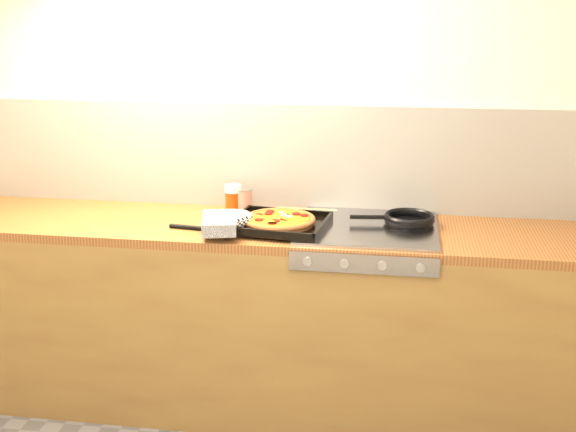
% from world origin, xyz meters
% --- Properties ---
extents(room_shell, '(3.20, 3.20, 3.20)m').
position_xyz_m(room_shell, '(0.00, 1.39, 1.15)').
color(room_shell, white).
rests_on(room_shell, ground).
extents(counter_run, '(3.20, 0.62, 0.90)m').
position_xyz_m(counter_run, '(0.00, 1.10, 0.45)').
color(counter_run, olive).
rests_on(counter_run, ground).
extents(stovetop, '(0.60, 0.56, 0.02)m').
position_xyz_m(stovetop, '(0.45, 1.10, 0.91)').
color(stovetop, '#929297').
rests_on(stovetop, counter_run).
extents(pizza_on_tray, '(0.56, 0.45, 0.07)m').
position_xyz_m(pizza_on_tray, '(0.00, 1.01, 0.94)').
color(pizza_on_tray, black).
rests_on(pizza_on_tray, stovetop).
extents(frying_pan, '(0.39, 0.25, 0.04)m').
position_xyz_m(frying_pan, '(0.62, 1.16, 0.94)').
color(frying_pan, black).
rests_on(frying_pan, stovetop).
extents(tomato_can, '(0.09, 0.09, 0.11)m').
position_xyz_m(tomato_can, '(-0.14, 1.28, 0.96)').
color(tomato_can, '#9F1F0C').
rests_on(tomato_can, counter_run).
extents(juice_glass, '(0.10, 0.10, 0.13)m').
position_xyz_m(juice_glass, '(-0.19, 1.27, 0.97)').
color(juice_glass, red).
rests_on(juice_glass, counter_run).
extents(wooden_spoon, '(0.30, 0.04, 0.02)m').
position_xyz_m(wooden_spoon, '(0.18, 1.33, 0.91)').
color(wooden_spoon, tan).
rests_on(wooden_spoon, counter_run).
extents(black_spatula, '(0.29, 0.10, 0.02)m').
position_xyz_m(black_spatula, '(-0.26, 0.97, 0.91)').
color(black_spatula, black).
rests_on(black_spatula, counter_run).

